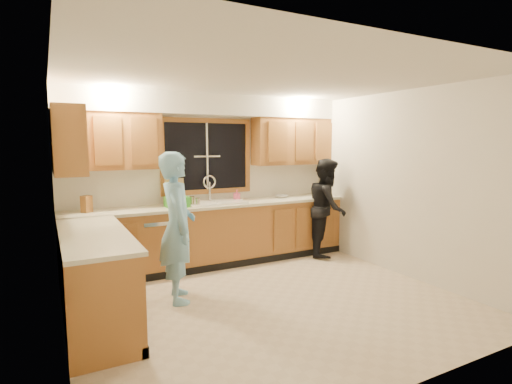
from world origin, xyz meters
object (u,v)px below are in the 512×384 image
Objects in this scene: knife_block at (87,204)px; stove at (102,298)px; dishwasher at (158,244)px; man at (177,227)px; soap_bottle at (237,195)px; bowl at (282,196)px; sink at (215,207)px; dish_crate at (177,202)px; woman at (327,207)px.

stove is at bearing -132.05° from knife_block.
man is at bearing -92.05° from dishwasher.
dishwasher is at bearing -175.34° from soap_bottle.
sink is at bearing -177.64° from bowl.
knife_block is at bearing -178.94° from soap_bottle.
dish_crate reaches higher than stove.
dishwasher is 2.11m from bowl.
bowl is at bearing 2.36° from sink.
sink is 0.96× the size of stove.
stove is 1.96m from knife_block.
bowl is (1.77, 0.11, -0.05)m from dish_crate.
bowl is at bearing 1.79° from dishwasher.
woman is at bearing -18.71° from soap_bottle.
man is at bearing -93.01° from knife_block.
dishwasher is 2.73× the size of dish_crate.
stove is 3.87m from woman.
stove is (-0.95, -1.81, 0.04)m from dishwasher.
dishwasher is 2.68m from woman.
man reaches higher than knife_block.
woman is (3.58, 1.45, 0.33)m from stove.
stove is at bearing -117.69° from dishwasher.
knife_block is 1.12× the size of bowl.
sink is 1.74m from knife_block.
sink reaches higher than dishwasher.
bowl is at bearing 94.42° from woman.
soap_bottle is 0.90× the size of bowl.
soap_bottle is (0.40, 0.09, 0.14)m from sink.
knife_block reaches higher than bowl.
soap_bottle reaches higher than dishwasher.
man reaches higher than dish_crate.
woman reaches higher than knife_block.
knife_block is 2.14m from soap_bottle.
knife_block is at bearing 123.25° from woman.
woman is 7.30× the size of knife_block.
sink is 0.60m from dish_crate.
knife_block is at bearing 174.50° from dish_crate.
soap_bottle is at bearing 111.46° from woman.
man is (-0.04, -1.06, 0.44)m from dishwasher.
dishwasher is 0.48× the size of man.
dishwasher is at bearing -179.01° from sink.
sink is 0.96m from dishwasher.
soap_bottle is (-1.38, 0.47, 0.23)m from woman.
woman reaches higher than soap_bottle.
man reaches higher than woman.
man is 2.76m from woman.
knife_block reaches higher than stove.
dishwasher is at bearing 122.28° from woman.
dish_crate reaches higher than bowl.
knife_block reaches higher than dish_crate.
bowl is (-0.59, 0.43, 0.16)m from woman.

